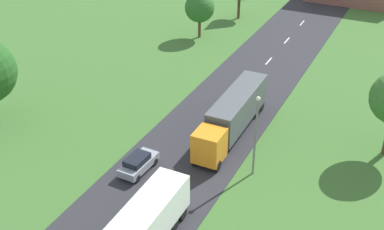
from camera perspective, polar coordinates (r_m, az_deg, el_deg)
The scene contains 4 objects.
truck_third at distance 46.87m, azimuth 4.75°, elevation 0.13°, with size 2.61×13.16×3.80m.
car_fourth at distance 42.60m, azimuth -6.21°, elevation -5.53°, with size 1.88×4.08×1.54m.
lamppost_third at distance 40.58m, azimuth 7.35°, elevation -1.94°, with size 0.36×0.36×7.43m.
tree_pine at distance 69.43m, azimuth 0.88°, elevation 12.27°, with size 4.10×4.10×6.35m.
Camera 1 is at (16.71, 9.61, 25.56)m, focal length 46.33 mm.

